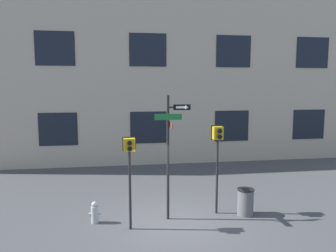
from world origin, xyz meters
TOP-DOWN VIEW (x-y plane):
  - ground_plane at (0.00, 0.00)m, footprint 60.00×60.00m
  - building_facade at (0.00, 8.22)m, footprint 24.00×0.63m
  - street_sign_pole at (-0.04, 0.31)m, footprint 1.17×1.02m
  - pedestrian_signal_left at (-1.35, -0.28)m, footprint 0.40×0.40m
  - pedestrian_signal_right at (1.64, 0.54)m, footprint 0.39×0.40m
  - fire_hydrant at (-2.47, 0.37)m, footprint 0.39×0.23m
  - trash_bin at (2.57, 0.26)m, footprint 0.57×0.57m

SIDE VIEW (x-z plane):
  - ground_plane at x=0.00m, z-range 0.00..0.00m
  - fire_hydrant at x=-2.47m, z-range -0.01..0.69m
  - trash_bin at x=2.57m, z-range 0.00..0.91m
  - pedestrian_signal_left at x=-1.35m, z-range 0.82..3.68m
  - pedestrian_signal_right at x=1.64m, z-range 0.88..3.93m
  - street_sign_pole at x=-0.04m, z-range 0.38..4.47m
  - building_facade at x=0.00m, z-range 0.00..12.60m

